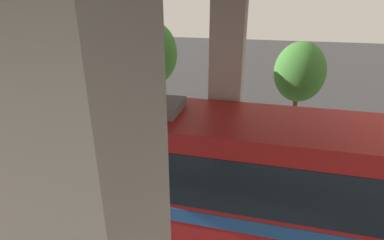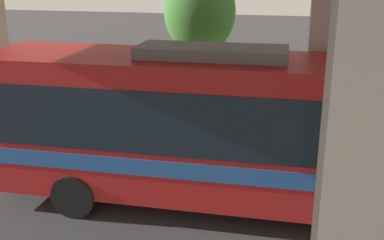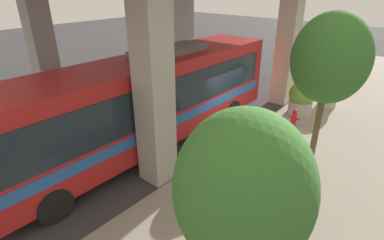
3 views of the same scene
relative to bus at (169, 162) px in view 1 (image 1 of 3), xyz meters
The scene contains 10 objects.
ground_plane 4.50m from the bus, 124.36° to the right, with size 80.00×80.00×0.00m, color #38383A.
sidewalk_strip 6.54m from the bus, 147.78° to the right, with size 6.00×40.00×0.02m.
bus is the anchor object (origin of this frame).
fire_hydrant 6.53m from the bus, 125.56° to the right, with size 0.43×0.21×0.94m.
planter_front 7.81m from the bus, 114.53° to the right, with size 1.23×1.23×1.61m.
planter_middle 3.87m from the bus, 153.92° to the right, with size 1.56×1.56×1.82m.
planter_back 4.87m from the bus, 166.97° to the right, with size 1.21×1.21×1.68m.
planter_extra 9.70m from the bus, 114.10° to the right, with size 1.16×1.16×1.49m.
street_tree_near 6.30m from the bus, 154.54° to the right, with size 2.29×2.29×5.27m.
street_tree_far 7.40m from the bus, 150.17° to the left, with size 2.09×2.09×4.50m.
Camera 1 is at (8.90, 5.63, 6.12)m, focal length 28.00 mm.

